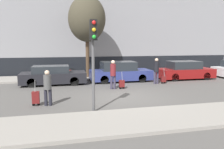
{
  "coord_description": "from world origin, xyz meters",
  "views": [
    {
      "loc": [
        -3.31,
        -10.93,
        2.8
      ],
      "look_at": [
        -0.34,
        1.8,
        0.95
      ],
      "focal_mm": 35.0,
      "sensor_mm": 36.0,
      "label": 1
    }
  ],
  "objects": [
    {
      "name": "sidewalk_far",
      "position": [
        0.0,
        7.0,
        0.06
      ],
      "size": [
        28.0,
        3.0,
        0.12
      ],
      "color": "gray",
      "rests_on": "ground_plane"
    },
    {
      "name": "parked_car_0",
      "position": [
        -3.89,
        4.49,
        0.62
      ],
      "size": [
        4.37,
        1.76,
        1.3
      ],
      "color": "black",
      "rests_on": "ground_plane"
    },
    {
      "name": "trolley_center",
      "position": [
        0.33,
        1.99,
        0.33
      ],
      "size": [
        0.34,
        0.29,
        1.08
      ],
      "color": "maroon",
      "rests_on": "ground_plane"
    },
    {
      "name": "parked_car_1",
      "position": [
        0.94,
        4.7,
        0.69
      ],
      "size": [
        4.52,
        1.88,
        1.48
      ],
      "color": "navy",
      "rests_on": "ground_plane"
    },
    {
      "name": "ground_plane",
      "position": [
        0.0,
        0.0,
        0.0
      ],
      "size": [
        80.0,
        80.0,
        0.0
      ],
      "primitive_type": "plane",
      "color": "#565451"
    },
    {
      "name": "building_facade",
      "position": [
        0.0,
        10.61,
        6.01
      ],
      "size": [
        28.0,
        2.89,
        12.05
      ],
      "color": "gray",
      "rests_on": "ground_plane"
    },
    {
      "name": "bare_tree_near_crossing",
      "position": [
        -1.23,
        6.66,
        4.71
      ],
      "size": [
        2.94,
        2.94,
        6.41
      ],
      "color": "#4C3826",
      "rests_on": "sidewalk_far"
    },
    {
      "name": "pedestrian_left",
      "position": [
        -3.94,
        -0.86,
        0.92
      ],
      "size": [
        0.35,
        0.34,
        1.63
      ],
      "rotation": [
        0.0,
        0.0,
        -0.17
      ],
      "color": "#23232D",
      "rests_on": "ground_plane"
    },
    {
      "name": "parked_car_2",
      "position": [
        6.25,
        4.51,
        0.67
      ],
      "size": [
        4.36,
        1.78,
        1.44
      ],
      "color": "maroon",
      "rests_on": "ground_plane"
    },
    {
      "name": "trolley_left",
      "position": [
        -4.49,
        -0.76,
        0.38
      ],
      "size": [
        0.34,
        0.29,
        1.19
      ],
      "color": "maroon",
      "rests_on": "ground_plane"
    },
    {
      "name": "traffic_light",
      "position": [
        -2.06,
        -2.36,
        2.66
      ],
      "size": [
        0.28,
        0.47,
        3.72
      ],
      "color": "#515154",
      "rests_on": "ground_plane"
    },
    {
      "name": "trolley_right",
      "position": [
        3.7,
        3.07,
        0.33
      ],
      "size": [
        0.34,
        0.29,
        1.08
      ],
      "color": "maroon",
      "rests_on": "ground_plane"
    },
    {
      "name": "sidewalk_near",
      "position": [
        0.0,
        -3.75,
        0.06
      ],
      "size": [
        28.0,
        2.5,
        0.12
      ],
      "color": "gray",
      "rests_on": "ground_plane"
    },
    {
      "name": "pedestrian_center",
      "position": [
        -0.22,
        2.03,
        1.03
      ],
      "size": [
        0.35,
        0.34,
        1.8
      ],
      "rotation": [
        0.0,
        0.0,
        3.07
      ],
      "color": "#383347",
      "rests_on": "ground_plane"
    },
    {
      "name": "pedestrian_right",
      "position": [
        3.15,
        3.09,
        1.03
      ],
      "size": [
        0.35,
        0.34,
        1.8
      ],
      "rotation": [
        0.0,
        0.0,
        3.1
      ],
      "color": "#383347",
      "rests_on": "ground_plane"
    },
    {
      "name": "parked_bicycle",
      "position": [
        -3.06,
        6.82,
        0.49
      ],
      "size": [
        1.77,
        0.06,
        0.96
      ],
      "color": "black",
      "rests_on": "sidewalk_far"
    }
  ]
}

